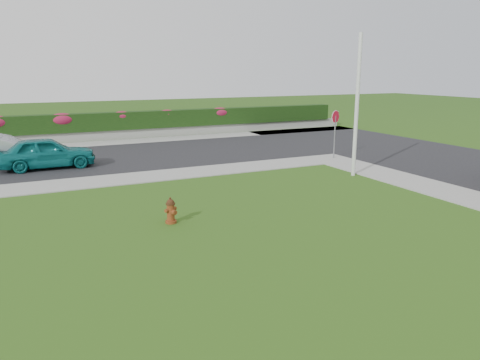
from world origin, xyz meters
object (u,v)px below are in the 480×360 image
sedan_teal (46,153)px  stop_sign (335,123)px  sedan_silver (1,151)px  utility_pole (357,106)px  fire_hydrant (171,211)px

sedan_teal → stop_sign: bearing=-105.3°
sedan_teal → sedan_silver: bearing=61.2°
stop_sign → sedan_silver: bearing=166.1°
sedan_teal → utility_pole: size_ratio=0.72×
sedan_teal → utility_pole: (11.40, -6.91, 2.12)m
sedan_silver → stop_sign: 15.46m
utility_pole → sedan_silver: bearing=149.1°
sedan_teal → utility_pole: utility_pole is taller
sedan_silver → stop_sign: stop_sign is taller
fire_hydrant → utility_pole: utility_pole is taller
sedan_teal → stop_sign: (12.97, -3.48, 1.03)m
fire_hydrant → sedan_silver: bearing=88.9°
fire_hydrant → utility_pole: bearing=-6.5°
fire_hydrant → utility_pole: (8.75, 2.73, 2.50)m
fire_hydrant → sedan_silver: 11.53m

